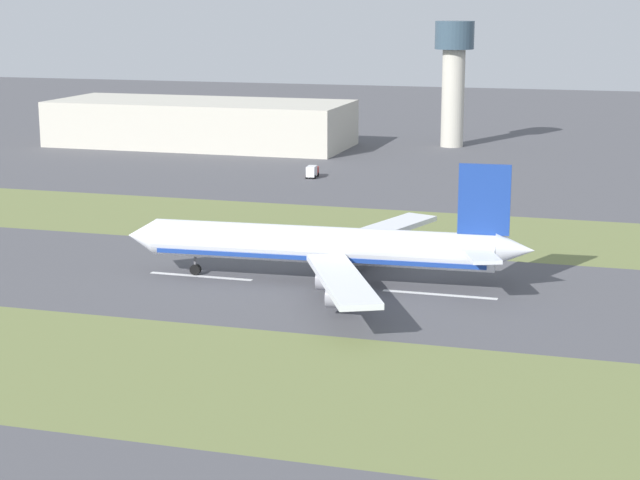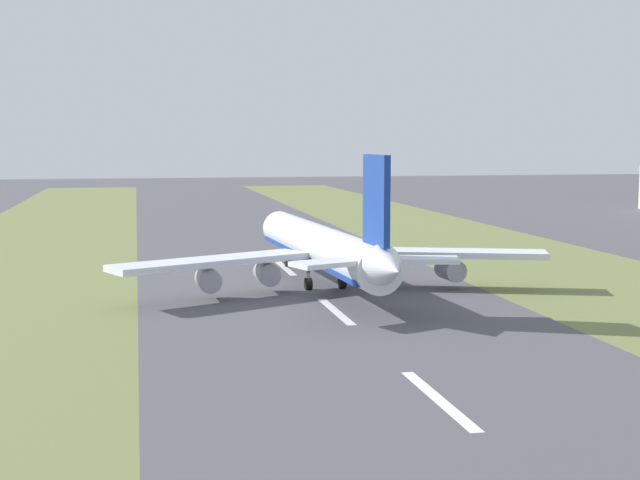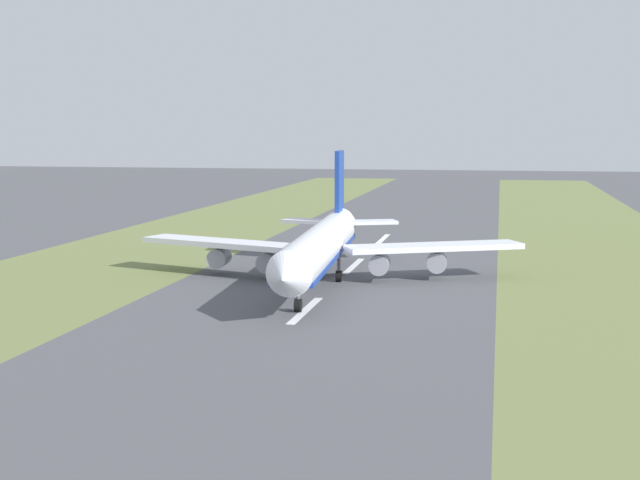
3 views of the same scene
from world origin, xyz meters
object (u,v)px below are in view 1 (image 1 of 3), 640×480
at_px(terminal_building, 201,123).
at_px(control_tower, 454,70).
at_px(service_truck, 312,171).
at_px(airplane_main_jet, 332,247).

distance_m(terminal_building, control_tower, 80.22).
height_order(control_tower, service_truck, control_tower).
distance_m(airplane_main_jet, terminal_building, 171.38).
bearing_deg(airplane_main_jet, control_tower, 2.90).
xyz_separation_m(terminal_building, service_truck, (-49.73, -51.38, -5.31)).
relative_size(airplane_main_jet, terminal_building, 0.73).
xyz_separation_m(airplane_main_jet, service_truck, (99.36, 33.13, -4.36)).
xyz_separation_m(control_tower, service_truck, (-69.27, 24.61, -22.05)).
height_order(airplane_main_jet, service_truck, airplane_main_jet).
bearing_deg(airplane_main_jet, service_truck, 18.44).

